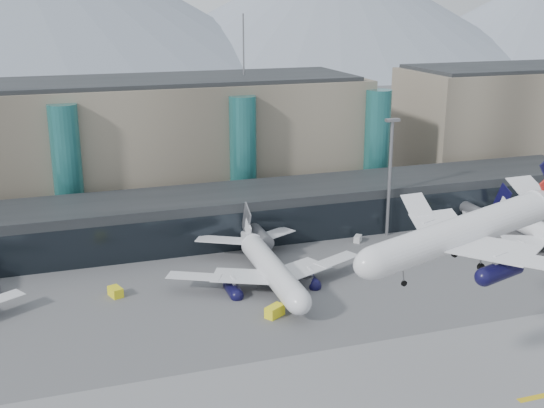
% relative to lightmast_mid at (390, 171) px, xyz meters
% --- Properties ---
extents(ground, '(900.00, 900.00, 0.00)m').
position_rel_lightmast_mid_xyz_m(ground, '(-30.00, -48.00, -14.42)').
color(ground, '#515154').
rests_on(ground, ground).
extents(concourse, '(170.00, 27.00, 10.00)m').
position_rel_lightmast_mid_xyz_m(concourse, '(-30.02, 9.73, -9.45)').
color(concourse, black).
rests_on(concourse, ground).
extents(terminal_main, '(130.00, 30.00, 31.00)m').
position_rel_lightmast_mid_xyz_m(terminal_main, '(-55.00, 42.00, 1.03)').
color(terminal_main, gray).
rests_on(terminal_main, ground).
extents(terminal_east, '(70.00, 30.00, 31.00)m').
position_rel_lightmast_mid_xyz_m(terminal_east, '(65.00, 42.00, 1.03)').
color(terminal_east, gray).
rests_on(terminal_east, ground).
extents(teal_towers, '(116.40, 19.40, 46.00)m').
position_rel_lightmast_mid_xyz_m(teal_towers, '(-44.99, 26.01, -0.41)').
color(teal_towers, '#276D6D').
rests_on(teal_towers, ground).
extents(mountain_ridge, '(910.00, 400.00, 110.00)m').
position_rel_lightmast_mid_xyz_m(mountain_ridge, '(-14.03, 332.00, 31.33)').
color(mountain_ridge, gray).
rests_on(mountain_ridge, ground).
extents(lightmast_mid, '(3.00, 1.20, 25.60)m').
position_rel_lightmast_mid_xyz_m(lightmast_mid, '(0.00, 0.00, 0.00)').
color(lightmast_mid, slate).
rests_on(lightmast_mid, ground).
extents(hero_jet, '(33.96, 34.13, 11.06)m').
position_rel_lightmast_mid_xyz_m(hero_jet, '(-20.03, -60.18, 10.05)').
color(hero_jet, silver).
rests_on(hero_jet, ground).
extents(jet_parked_mid, '(38.65, 37.37, 12.44)m').
position_rel_lightmast_mid_xyz_m(jet_parked_mid, '(-32.68, -15.43, -9.71)').
color(jet_parked_mid, silver).
rests_on(jet_parked_mid, ground).
extents(jet_parked_right, '(35.67, 34.34, 11.48)m').
position_rel_lightmast_mid_xyz_m(jet_parked_right, '(26.90, -15.55, -10.08)').
color(jet_parked_right, silver).
rests_on(jet_parked_right, ground).
extents(veh_b, '(2.61, 3.29, 1.66)m').
position_rel_lightmast_mid_xyz_m(veh_b, '(-59.67, -13.89, -13.59)').
color(veh_b, yellow).
rests_on(veh_b, ground).
extents(veh_c, '(3.80, 3.51, 1.90)m').
position_rel_lightmast_mid_xyz_m(veh_c, '(-27.34, -20.39, -13.47)').
color(veh_c, '#49494E').
rests_on(veh_c, ground).
extents(veh_d, '(2.50, 2.67, 1.37)m').
position_rel_lightmast_mid_xyz_m(veh_d, '(-7.91, -2.00, -13.73)').
color(veh_d, silver).
rests_on(veh_d, ground).
extents(veh_e, '(3.02, 1.81, 1.67)m').
position_rel_lightmast_mid_xyz_m(veh_e, '(16.85, -12.18, -13.59)').
color(veh_e, yellow).
rests_on(veh_e, ground).
extents(veh_g, '(2.90, 2.99, 1.54)m').
position_rel_lightmast_mid_xyz_m(veh_g, '(1.47, -7.03, -13.65)').
color(veh_g, silver).
rests_on(veh_g, ground).
extents(veh_h, '(3.74, 3.28, 1.84)m').
position_rel_lightmast_mid_xyz_m(veh_h, '(-35.95, -30.00, -13.50)').
color(veh_h, yellow).
rests_on(veh_h, ground).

